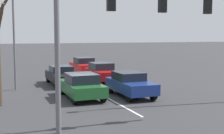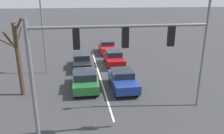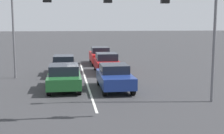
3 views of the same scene
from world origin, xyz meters
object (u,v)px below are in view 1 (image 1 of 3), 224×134
car_red_leftlane_third (84,66)px  street_lamp_right_shoulder (18,22)px  traffic_signal_gantry (126,15)px  car_black_midlane_second (61,75)px  car_maroon_leftlane_second (102,72)px  car_darkgreen_midlane_front (82,86)px  car_navy_leftlane_front (130,84)px

car_red_leftlane_third → street_lamp_right_shoulder: street_lamp_right_shoulder is taller
car_red_leftlane_third → traffic_signal_gantry: traffic_signal_gantry is taller
car_black_midlane_second → car_maroon_leftlane_second: (-3.35, -0.30, 0.05)m
car_darkgreen_midlane_front → car_red_leftlane_third: car_red_leftlane_third is taller
car_darkgreen_midlane_front → traffic_signal_gantry: traffic_signal_gantry is taller
car_navy_leftlane_front → car_black_midlane_second: bearing=-62.9°
car_black_midlane_second → car_maroon_leftlane_second: car_maroon_leftlane_second is taller
street_lamp_right_shoulder → car_black_midlane_second: bearing=-160.2°
car_navy_leftlane_front → car_black_midlane_second: 6.62m
car_red_leftlane_third → traffic_signal_gantry: bearing=79.6°
car_red_leftlane_third → car_maroon_leftlane_second: bearing=89.5°
traffic_signal_gantry → street_lamp_right_shoulder: street_lamp_right_shoulder is taller
car_navy_leftlane_front → car_black_midlane_second: size_ratio=0.91×
car_maroon_leftlane_second → car_red_leftlane_third: size_ratio=0.93×
car_black_midlane_second → car_red_leftlane_third: size_ratio=1.04×
car_maroon_leftlane_second → street_lamp_right_shoulder: bearing=12.5°
car_maroon_leftlane_second → traffic_signal_gantry: (3.12, 11.90, 3.75)m
street_lamp_right_shoulder → car_navy_leftlane_front: bearing=142.3°
car_black_midlane_second → traffic_signal_gantry: traffic_signal_gantry is taller
car_black_midlane_second → car_darkgreen_midlane_front: bearing=90.8°
car_maroon_leftlane_second → car_darkgreen_midlane_front: bearing=60.1°
car_navy_leftlane_front → car_black_midlane_second: car_navy_leftlane_front is taller
car_maroon_leftlane_second → traffic_signal_gantry: size_ratio=0.48×
car_maroon_leftlane_second → traffic_signal_gantry: bearing=75.3°
car_darkgreen_midlane_front → traffic_signal_gantry: size_ratio=0.49×
car_navy_leftlane_front → street_lamp_right_shoulder: street_lamp_right_shoulder is taller
car_red_leftlane_third → street_lamp_right_shoulder: bearing=46.1°
car_maroon_leftlane_second → traffic_signal_gantry: traffic_signal_gantry is taller
car_maroon_leftlane_second → street_lamp_right_shoulder: street_lamp_right_shoulder is taller
car_navy_leftlane_front → car_red_leftlane_third: size_ratio=0.94×
car_black_midlane_second → traffic_signal_gantry: 12.20m
car_black_midlane_second → car_maroon_leftlane_second: size_ratio=1.12×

